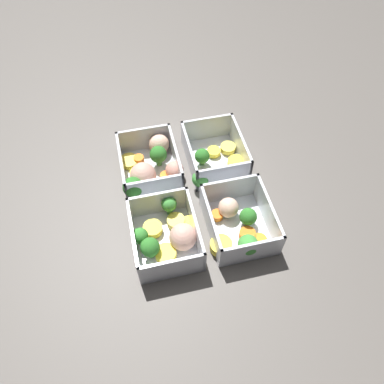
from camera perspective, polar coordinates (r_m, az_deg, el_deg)
The scene contains 5 objects.
ground_plane at distance 0.73m, azimuth -0.00°, elevation -0.96°, with size 4.00×4.00×0.00m, color #56514C.
container_near_left at distance 0.75m, azimuth -6.41°, elevation 3.84°, with size 0.15×0.13×0.06m.
container_near_right at distance 0.66m, azimuth -3.74°, elevation -6.62°, with size 0.14×0.13×0.06m.
container_far_left at distance 0.77m, azimuth 3.48°, elevation 5.15°, with size 0.15×0.13×0.06m.
container_far_right at distance 0.68m, azimuth 7.09°, elevation -4.85°, with size 0.14×0.12×0.06m.
Camera 1 is at (0.41, -0.09, 0.60)m, focal length 35.00 mm.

